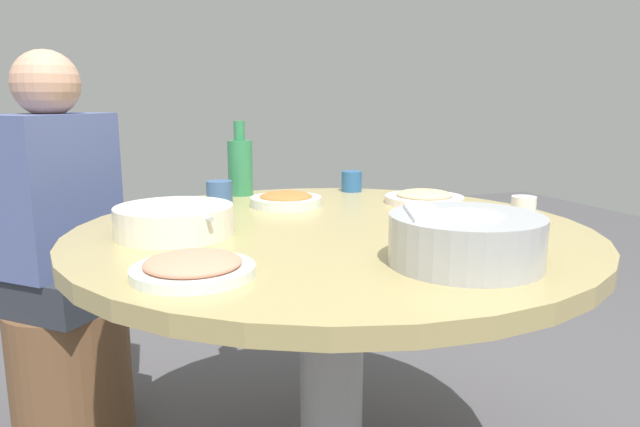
{
  "coord_description": "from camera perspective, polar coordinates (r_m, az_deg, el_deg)",
  "views": [
    {
      "loc": [
        -1.25,
        0.52,
        1.05
      ],
      "look_at": [
        -0.08,
        0.06,
        0.8
      ],
      "focal_mm": 32.87,
      "sensor_mm": 36.0,
      "label": 1
    }
  ],
  "objects": [
    {
      "name": "rice_bowl",
      "position": [
        1.11,
        13.98,
        -2.38
      ],
      "size": [
        0.28,
        0.28,
        0.1
      ],
      "color": "#B2B5BA",
      "rests_on": "round_dining_table"
    },
    {
      "name": "dish_shrimp",
      "position": [
        1.04,
        -12.26,
        -5.09
      ],
      "size": [
        0.21,
        0.21,
        0.04
      ],
      "color": "white",
      "rests_on": "round_dining_table"
    },
    {
      "name": "round_dining_table",
      "position": [
        1.43,
        1.17,
        -7.36
      ],
      "size": [
        1.22,
        1.22,
        0.75
      ],
      "color": "#99999E",
      "rests_on": "ground"
    },
    {
      "name": "tea_cup_near",
      "position": [
        1.74,
        -9.77,
        2.12
      ],
      "size": [
        0.08,
        0.08,
        0.06
      ],
      "primitive_type": "cylinder",
      "color": "#3A5C90",
      "rests_on": "round_dining_table"
    },
    {
      "name": "tea_cup_far",
      "position": [
        1.92,
        3.1,
        3.15
      ],
      "size": [
        0.07,
        0.07,
        0.07
      ],
      "primitive_type": "cylinder",
      "color": "#285B95",
      "rests_on": "round_dining_table"
    },
    {
      "name": "dish_stirfry",
      "position": [
        1.46,
        11.09,
        -0.16
      ],
      "size": [
        0.21,
        0.21,
        0.05
      ],
      "color": "silver",
      "rests_on": "round_dining_table"
    },
    {
      "name": "tea_cup_side",
      "position": [
        1.54,
        19.19,
        0.44
      ],
      "size": [
        0.06,
        0.06,
        0.06
      ],
      "primitive_type": "cylinder",
      "color": "white",
      "rests_on": "round_dining_table"
    },
    {
      "name": "diner_left",
      "position": [
        1.9,
        -24.27,
        0.91
      ],
      "size": [
        0.47,
        0.47,
        0.76
      ],
      "color": "#2D333D",
      "rests_on": "stool_for_diner_left"
    },
    {
      "name": "dish_noodles",
      "position": [
        1.74,
        10.11,
        1.55
      ],
      "size": [
        0.23,
        0.23,
        0.04
      ],
      "color": "white",
      "rests_on": "round_dining_table"
    },
    {
      "name": "stool_for_diner_left",
      "position": [
        2.05,
        -23.05,
        -13.79
      ],
      "size": [
        0.36,
        0.36,
        0.42
      ],
      "primitive_type": "cylinder",
      "color": "brown",
      "rests_on": "ground"
    },
    {
      "name": "soup_bowl",
      "position": [
        1.35,
        -13.99,
        -0.74
      ],
      "size": [
        0.27,
        0.26,
        0.07
      ],
      "color": "white",
      "rests_on": "round_dining_table"
    },
    {
      "name": "green_bottle",
      "position": [
        1.85,
        -7.77,
        4.66
      ],
      "size": [
        0.08,
        0.08,
        0.23
      ],
      "color": "#328551",
      "rests_on": "round_dining_table"
    },
    {
      "name": "dish_tofu_braise",
      "position": [
        1.66,
        -3.33,
        1.36
      ],
      "size": [
        0.2,
        0.2,
        0.04
      ],
      "color": "silver",
      "rests_on": "round_dining_table"
    }
  ]
}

